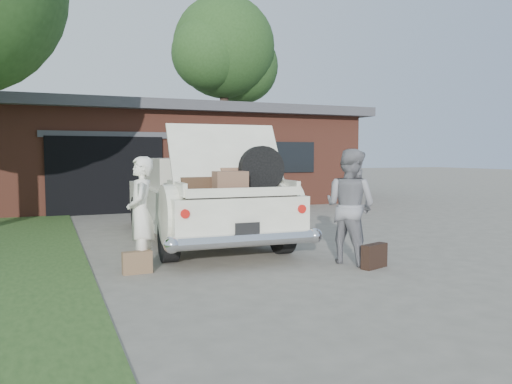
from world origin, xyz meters
name	(u,v)px	position (x,y,z in m)	size (l,w,h in m)	color
ground	(272,268)	(0.00, 0.00, 0.00)	(90.00, 90.00, 0.00)	gray
house	(165,155)	(0.98, 11.47, 1.67)	(12.80, 7.80, 3.30)	brown
tree_right	(225,54)	(5.49, 17.60, 6.79)	(5.89, 5.12, 9.66)	#38281E
sedan	(200,198)	(-0.26, 2.81, 0.84)	(2.44, 5.77, 2.20)	white
woman_left	(141,213)	(-1.80, 0.67, 0.83)	(0.61, 0.40, 1.67)	white
woman_right	(350,206)	(1.29, -0.12, 0.89)	(0.87, 0.68, 1.78)	gray
suitcase_left	(137,262)	(-1.91, 0.44, 0.16)	(0.42, 0.13, 0.32)	brown
suitcase_right	(374,256)	(1.42, -0.59, 0.18)	(0.47, 0.15, 0.36)	black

